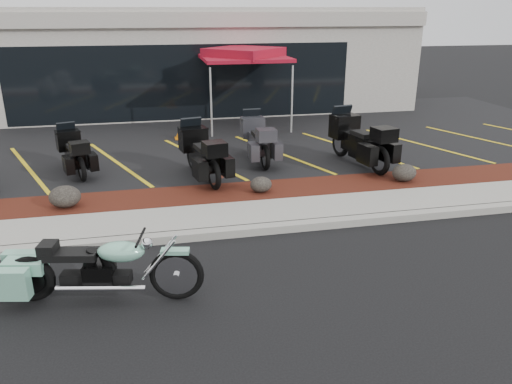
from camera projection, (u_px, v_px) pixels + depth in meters
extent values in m
plane|color=black|center=(238.00, 258.00, 8.42)|extent=(90.00, 90.00, 0.00)
cube|color=gray|center=(229.00, 232.00, 9.22)|extent=(24.00, 0.25, 0.15)
cube|color=gray|center=(224.00, 217.00, 9.87)|extent=(24.00, 1.20, 0.15)
cube|color=#371A0C|center=(215.00, 196.00, 10.96)|extent=(24.00, 1.20, 0.16)
cube|color=black|center=(193.00, 138.00, 15.92)|extent=(26.00, 9.60, 0.15)
cube|color=gray|center=(177.00, 58.00, 21.03)|extent=(18.00, 8.00, 4.00)
cube|color=black|center=(185.00, 83.00, 17.55)|extent=(12.00, 0.06, 2.60)
cube|color=gray|center=(182.00, 20.00, 16.80)|extent=(18.00, 0.30, 0.50)
ellipsoid|color=black|center=(65.00, 197.00, 10.09)|extent=(0.63, 0.52, 0.45)
ellipsoid|color=black|center=(261.00, 184.00, 10.94)|extent=(0.48, 0.40, 0.34)
ellipsoid|color=black|center=(404.00, 173.00, 11.62)|extent=(0.57, 0.48, 0.40)
cone|color=#D26907|center=(181.00, 132.00, 15.46)|extent=(0.47, 0.47, 0.42)
cylinder|color=silver|center=(210.00, 103.00, 15.45)|extent=(0.06, 0.06, 2.14)
cylinder|color=silver|center=(291.00, 100.00, 15.90)|extent=(0.06, 0.06, 2.14)
cylinder|color=silver|center=(203.00, 90.00, 17.84)|extent=(0.06, 0.06, 2.14)
cylinder|color=silver|center=(273.00, 88.00, 18.30)|extent=(0.06, 0.06, 2.14)
cube|color=maroon|center=(244.00, 58.00, 16.46)|extent=(2.85, 2.85, 0.11)
cube|color=maroon|center=(244.00, 53.00, 16.40)|extent=(2.89, 2.89, 0.33)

